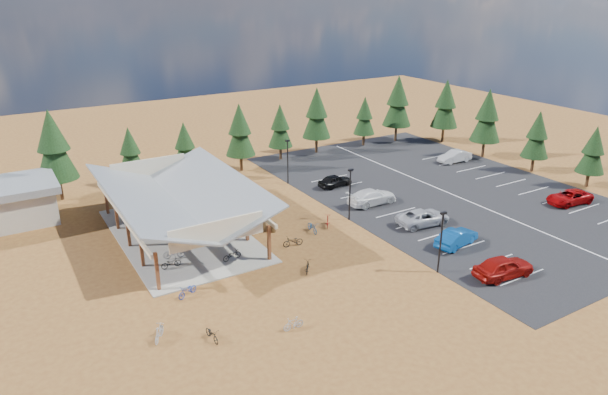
# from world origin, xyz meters

# --- Properties ---
(ground) EXTENTS (140.00, 140.00, 0.00)m
(ground) POSITION_xyz_m (0.00, 0.00, 0.00)
(ground) COLOR brown
(ground) RESTS_ON ground
(asphalt_lot) EXTENTS (27.00, 44.00, 0.04)m
(asphalt_lot) POSITION_xyz_m (18.50, 3.00, 0.02)
(asphalt_lot) COLOR black
(asphalt_lot) RESTS_ON ground
(concrete_pad) EXTENTS (10.60, 18.60, 0.10)m
(concrete_pad) POSITION_xyz_m (-10.00, 7.00, 0.05)
(concrete_pad) COLOR gray
(concrete_pad) RESTS_ON ground
(bike_pavilion) EXTENTS (11.65, 19.40, 4.97)m
(bike_pavilion) POSITION_xyz_m (-10.00, 7.00, 3.82)
(bike_pavilion) COLOR #522B17
(bike_pavilion) RESTS_ON concrete_pad
(lamp_post_0) EXTENTS (0.50, 0.25, 5.14)m
(lamp_post_0) POSITION_xyz_m (5.00, -10.00, 2.98)
(lamp_post_0) COLOR black
(lamp_post_0) RESTS_ON ground
(lamp_post_1) EXTENTS (0.50, 0.25, 5.14)m
(lamp_post_1) POSITION_xyz_m (5.00, 2.00, 2.98)
(lamp_post_1) COLOR black
(lamp_post_1) RESTS_ON ground
(lamp_post_2) EXTENTS (0.50, 0.25, 5.14)m
(lamp_post_2) POSITION_xyz_m (5.00, 14.00, 2.98)
(lamp_post_2) COLOR black
(lamp_post_2) RESTS_ON ground
(trash_bin_0) EXTENTS (0.60, 0.60, 0.90)m
(trash_bin_0) POSITION_xyz_m (-2.58, 3.36, 0.45)
(trash_bin_0) COLOR #4A341A
(trash_bin_0) RESTS_ON ground
(trash_bin_1) EXTENTS (0.60, 0.60, 0.90)m
(trash_bin_1) POSITION_xyz_m (-3.26, 3.96, 0.45)
(trash_bin_1) COLOR #4A341A
(trash_bin_1) RESTS_ON ground
(pine_1) EXTENTS (4.15, 4.15, 9.66)m
(pine_1) POSITION_xyz_m (-17.85, 21.97, 5.90)
(pine_1) COLOR #382314
(pine_1) RESTS_ON ground
(pine_2) EXTENTS (2.91, 2.91, 6.79)m
(pine_2) POSITION_xyz_m (-10.24, 22.29, 4.14)
(pine_2) COLOR #382314
(pine_2) RESTS_ON ground
(pine_3) EXTENTS (2.96, 2.96, 6.88)m
(pine_3) POSITION_xyz_m (-4.39, 21.13, 4.20)
(pine_3) COLOR #382314
(pine_3) RESTS_ON ground
(pine_4) EXTENTS (3.55, 3.55, 8.28)m
(pine_4) POSITION_xyz_m (2.46, 21.09, 5.05)
(pine_4) COLOR #382314
(pine_4) RESTS_ON ground
(pine_5) EXTENTS (3.12, 3.12, 7.26)m
(pine_5) POSITION_xyz_m (8.76, 22.61, 4.43)
(pine_5) COLOR #382314
(pine_5) RESTS_ON ground
(pine_6) EXTENTS (3.78, 3.78, 8.80)m
(pine_6) POSITION_xyz_m (14.43, 22.92, 5.38)
(pine_6) COLOR #382314
(pine_6) RESTS_ON ground
(pine_7) EXTENTS (2.97, 2.97, 6.92)m
(pine_7) POSITION_xyz_m (22.06, 22.52, 4.22)
(pine_7) COLOR #382314
(pine_7) RESTS_ON ground
(pine_8) EXTENTS (4.07, 4.07, 9.48)m
(pine_8) POSITION_xyz_m (27.54, 22.10, 5.79)
(pine_8) COLOR #382314
(pine_8) RESTS_ON ground
(pine_10) EXTENTS (2.99, 2.99, 6.97)m
(pine_10) POSITION_xyz_m (33.30, -4.08, 4.25)
(pine_10) COLOR #382314
(pine_10) RESTS_ON ground
(pine_11) EXTENTS (3.19, 3.19, 7.44)m
(pine_11) POSITION_xyz_m (32.73, 2.70, 4.54)
(pine_11) COLOR #382314
(pine_11) RESTS_ON ground
(pine_12) EXTENTS (3.85, 3.85, 8.96)m
(pine_12) POSITION_xyz_m (32.24, 9.99, 5.47)
(pine_12) COLOR #382314
(pine_12) RESTS_ON ground
(pine_13) EXTENTS (3.85, 3.85, 8.96)m
(pine_13) POSITION_xyz_m (33.13, 18.30, 5.47)
(pine_13) COLOR #382314
(pine_13) RESTS_ON ground
(bike_0) EXTENTS (1.62, 0.59, 0.84)m
(bike_0) POSITION_xyz_m (-12.77, 1.34, 0.52)
(bike_0) COLOR black
(bike_0) RESTS_ON concrete_pad
(bike_1) EXTENTS (1.89, 0.93, 1.09)m
(bike_1) POSITION_xyz_m (-12.04, 2.78, 0.65)
(bike_1) COLOR gray
(bike_1) RESTS_ON concrete_pad
(bike_2) EXTENTS (1.70, 0.86, 0.85)m
(bike_2) POSITION_xyz_m (-12.22, 10.35, 0.53)
(bike_2) COLOR #141A9E
(bike_2) RESTS_ON concrete_pad
(bike_3) EXTENTS (1.85, 0.78, 1.08)m
(bike_3) POSITION_xyz_m (-12.31, 11.50, 0.64)
(bike_3) COLOR maroon
(bike_3) RESTS_ON concrete_pad
(bike_4) EXTENTS (1.75, 0.83, 0.88)m
(bike_4) POSITION_xyz_m (-8.09, 0.06, 0.54)
(bike_4) COLOR black
(bike_4) RESTS_ON concrete_pad
(bike_5) EXTENTS (1.71, 0.49, 1.03)m
(bike_5) POSITION_xyz_m (-6.35, 5.29, 0.61)
(bike_5) COLOR gray
(bike_5) RESTS_ON concrete_pad
(bike_6) EXTENTS (1.86, 1.11, 0.92)m
(bike_6) POSITION_xyz_m (-8.08, 10.86, 0.56)
(bike_6) COLOR #11119D
(bike_6) RESTS_ON concrete_pad
(bike_7) EXTENTS (1.57, 0.65, 0.91)m
(bike_7) POSITION_xyz_m (-8.85, 12.65, 0.56)
(bike_7) COLOR maroon
(bike_7) RESTS_ON concrete_pad
(bike_8) EXTENTS (0.72, 1.72, 0.88)m
(bike_8) POSITION_xyz_m (-13.52, -9.10, 0.44)
(bike_8) COLOR black
(bike_8) RESTS_ON ground
(bike_9) EXTENTS (1.36, 1.70, 1.03)m
(bike_9) POSITION_xyz_m (-16.37, -7.33, 0.52)
(bike_9) COLOR #9B9EA3
(bike_9) RESTS_ON ground
(bike_10) EXTENTS (1.83, 1.31, 0.92)m
(bike_10) POSITION_xyz_m (-13.06, -3.28, 0.46)
(bike_10) COLOR navy
(bike_10) RESTS_ON ground
(bike_12) EXTENTS (1.39, 1.66, 0.86)m
(bike_12) POSITION_xyz_m (-3.71, -4.59, 0.43)
(bike_12) COLOR black
(bike_12) RESTS_ON ground
(bike_13) EXTENTS (1.49, 0.45, 0.89)m
(bike_13) POSITION_xyz_m (-8.53, -10.77, 0.45)
(bike_13) COLOR #97989F
(bike_13) RESTS_ON ground
(bike_14) EXTENTS (0.86, 1.94, 0.99)m
(bike_14) POSITION_xyz_m (0.52, 1.48, 0.49)
(bike_14) COLOR #14498A
(bike_14) RESTS_ON ground
(bike_15) EXTENTS (1.43, 1.76, 1.08)m
(bike_15) POSITION_xyz_m (2.39, 1.79, 0.54)
(bike_15) COLOR maroon
(bike_15) RESTS_ON ground
(bike_16) EXTENTS (1.88, 0.87, 0.95)m
(bike_16) POSITION_xyz_m (-2.47, -0.18, 0.47)
(bike_16) COLOR black
(bike_16) RESTS_ON ground
(car_0) EXTENTS (5.12, 2.52, 1.68)m
(car_0) POSITION_xyz_m (8.77, -13.09, 0.88)
(car_0) COLOR maroon
(car_0) RESTS_ON asphalt_lot
(car_1) EXTENTS (4.77, 2.47, 1.50)m
(car_1) POSITION_xyz_m (9.68, -7.35, 0.79)
(car_1) COLOR #0B448C
(car_1) RESTS_ON asphalt_lot
(car_2) EXTENTS (5.44, 2.94, 1.45)m
(car_2) POSITION_xyz_m (10.27, -2.53, 0.76)
(car_2) COLOR #ACADB4
(car_2) RESTS_ON asphalt_lot
(car_3) EXTENTS (5.43, 2.24, 1.57)m
(car_3) POSITION_xyz_m (9.34, 4.08, 0.83)
(car_3) COLOR silver
(car_3) RESTS_ON asphalt_lot
(car_4) EXTENTS (4.13, 1.92, 1.37)m
(car_4) POSITION_xyz_m (9.02, 10.40, 0.72)
(car_4) COLOR black
(car_4) RESTS_ON asphalt_lot
(car_6) EXTENTS (5.22, 2.85, 1.39)m
(car_6) POSITION_xyz_m (26.85, -6.30, 0.73)
(car_6) COLOR #970506
(car_6) RESTS_ON asphalt_lot
(car_9) EXTENTS (4.59, 1.76, 1.49)m
(car_9) POSITION_xyz_m (27.20, 10.08, 0.79)
(car_9) COLOR #BBBBBB
(car_9) RESTS_ON asphalt_lot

